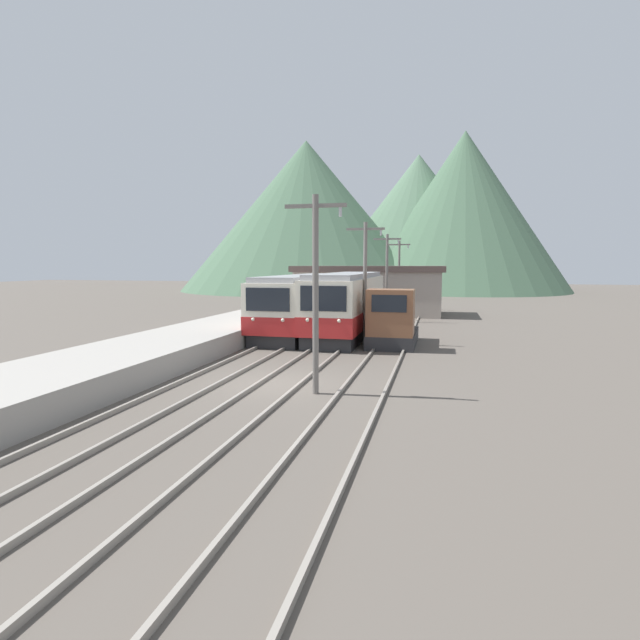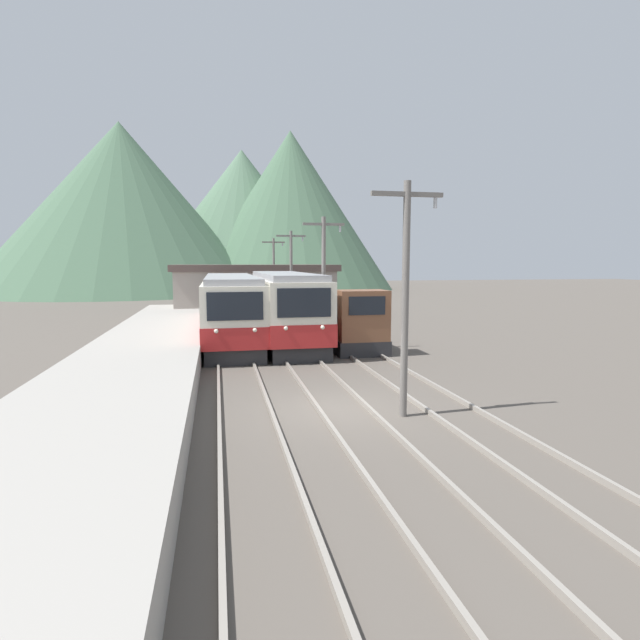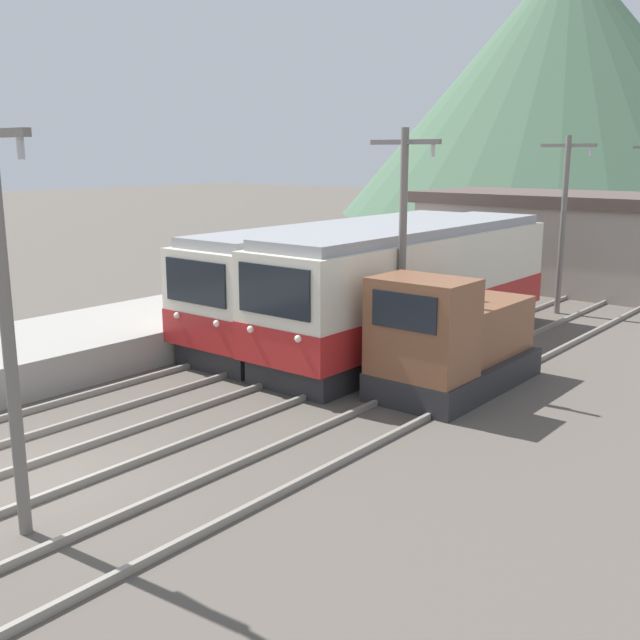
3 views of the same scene
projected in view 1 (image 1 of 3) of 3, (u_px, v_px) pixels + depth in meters
The scene contains 14 objects.
ground_plane at pixel (276, 383), 17.74m from camera, with size 200.00×200.00×0.00m, color #564F47.
platform_left at pixel (122, 362), 19.17m from camera, with size 4.50×54.00×0.97m, color gray.
track_left at pixel (209, 378), 18.35m from camera, with size 1.54×60.00×0.14m.
track_center at pixel (282, 382), 17.69m from camera, with size 1.54×60.00×0.14m.
track_right at pixel (366, 387), 16.98m from camera, with size 1.54×60.00×0.14m.
commuter_train_left at pixel (304, 306), 30.76m from camera, with size 2.84×13.38×3.58m.
commuter_train_center at pixel (347, 307), 29.59m from camera, with size 2.84×12.42×3.72m.
shunting_locomotive at pixel (393, 322), 26.10m from camera, with size 2.40×5.00×3.00m.
catenary_mast_near at pixel (316, 286), 15.97m from camera, with size 2.00×0.20×6.40m.
catenary_mast_mid at pixel (365, 278), 26.18m from camera, with size 2.00×0.20×6.40m.
catenary_mast_far at pixel (387, 274), 36.39m from camera, with size 2.00×0.20×6.40m.
catenary_mast_distant at pixel (399, 272), 46.59m from camera, with size 2.00×0.20×6.40m.
station_building at pixel (370, 290), 42.70m from camera, with size 12.60×6.30×4.10m.
mountain_backdrop at pixel (382, 217), 83.04m from camera, with size 62.28×46.73×25.02m.
Camera 1 is at (5.64, -16.52, 4.21)m, focal length 28.00 mm.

